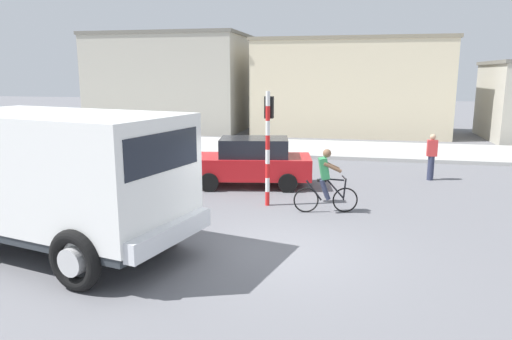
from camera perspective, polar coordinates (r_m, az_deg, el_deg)
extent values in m
plane|color=slate|center=(10.10, 2.44, -9.72)|extent=(120.00, 120.00, 0.00)
cube|color=#ADADA8|center=(23.21, 8.04, 2.54)|extent=(80.00, 5.00, 0.16)
cube|color=white|center=(10.36, -22.63, 0.31)|extent=(5.64, 3.63, 2.20)
cube|color=#2D3338|center=(10.64, -22.14, -5.94)|extent=(5.52, 3.56, 0.16)
cube|color=silver|center=(8.84, -10.16, -7.50)|extent=(0.78, 2.37, 0.36)
cube|color=black|center=(8.57, -11.33, 2.16)|extent=(0.61, 2.10, 0.70)
torus|color=black|center=(10.52, -10.92, -5.87)|extent=(1.13, 0.49, 1.10)
cylinder|color=beige|center=(10.52, -10.92, -5.87)|extent=(0.55, 0.41, 0.50)
torus|color=black|center=(8.71, -21.03, -10.16)|extent=(1.13, 0.49, 1.10)
cylinder|color=beige|center=(8.71, -21.03, -10.16)|extent=(0.55, 0.41, 0.50)
torus|color=black|center=(12.64, -22.84, -3.63)|extent=(1.13, 0.49, 1.10)
cylinder|color=beige|center=(12.64, -22.84, -3.63)|extent=(0.55, 0.41, 0.50)
torus|color=black|center=(12.90, 10.70, -3.57)|extent=(0.67, 0.19, 0.68)
torus|color=black|center=(12.74, 6.06, -3.63)|extent=(0.67, 0.19, 0.68)
cylinder|color=black|center=(12.71, 9.26, -1.13)|extent=(0.59, 0.17, 0.09)
cylinder|color=black|center=(12.77, 9.49, -2.20)|extent=(0.51, 0.15, 0.57)
cylinder|color=black|center=(12.70, 6.99, -2.44)|extent=(0.44, 0.14, 0.57)
cylinder|color=black|center=(12.83, 10.64, -2.30)|extent=(0.10, 0.06, 0.59)
cylinder|color=black|center=(12.75, 10.59, -0.93)|extent=(0.14, 0.49, 0.03)
cube|color=black|center=(12.66, 7.93, -1.25)|extent=(0.26, 0.17, 0.06)
cube|color=#338C51|center=(12.60, 8.20, 0.21)|extent=(0.36, 0.38, 0.59)
sphere|color=brown|center=(12.54, 8.57, 2.01)|extent=(0.22, 0.22, 0.22)
cylinder|color=#2D334C|center=(12.82, 8.19, -2.15)|extent=(0.32, 0.18, 0.57)
cylinder|color=brown|center=(12.78, 8.98, 0.57)|extent=(0.50, 0.20, 0.29)
cylinder|color=#2D334C|center=(12.63, 8.33, -2.37)|extent=(0.32, 0.18, 0.57)
cylinder|color=brown|center=(12.47, 9.22, 0.30)|extent=(0.50, 0.20, 0.29)
cylinder|color=red|center=(13.38, 1.38, -3.45)|extent=(0.12, 0.12, 0.40)
cylinder|color=white|center=(13.29, 1.39, -1.78)|extent=(0.12, 0.12, 0.40)
cylinder|color=red|center=(13.20, 1.40, -0.09)|extent=(0.12, 0.12, 0.40)
cylinder|color=white|center=(13.12, 1.41, 1.62)|extent=(0.12, 0.12, 0.40)
cylinder|color=red|center=(13.06, 1.42, 3.35)|extent=(0.12, 0.12, 0.40)
cylinder|color=white|center=(13.01, 1.43, 5.09)|extent=(0.12, 0.12, 0.40)
cylinder|color=red|center=(12.97, 1.43, 6.85)|extent=(0.12, 0.12, 0.40)
cylinder|color=white|center=(12.95, 1.44, 8.61)|extent=(0.12, 0.12, 0.40)
cube|color=black|center=(13.14, 1.58, 7.56)|extent=(0.24, 0.20, 0.60)
sphere|color=green|center=(13.26, 1.68, 7.60)|extent=(0.14, 0.14, 0.14)
cube|color=red|center=(15.62, -0.78, 0.42)|extent=(4.23, 2.36, 0.70)
cube|color=black|center=(15.50, -0.23, 2.78)|extent=(2.42, 1.80, 0.60)
cylinder|color=black|center=(14.98, -5.68, -1.49)|extent=(0.62, 0.28, 0.60)
cylinder|color=black|center=(16.62, -4.90, -0.17)|extent=(0.62, 0.28, 0.60)
cylinder|color=black|center=(14.85, 3.85, -1.57)|extent=(0.62, 0.28, 0.60)
cylinder|color=black|center=(16.51, 3.68, -0.23)|extent=(0.62, 0.28, 0.60)
cylinder|color=#2D334C|center=(17.62, 20.32, 0.23)|extent=(0.22, 0.22, 0.85)
cube|color=#D13838|center=(17.50, 20.48, 2.49)|extent=(0.34, 0.22, 0.56)
sphere|color=tan|center=(17.45, 20.57, 3.76)|extent=(0.20, 0.20, 0.20)
cube|color=#B2AD9E|center=(32.33, -10.11, 10.18)|extent=(9.68, 6.25, 6.00)
cube|color=slate|center=(32.42, -10.31, 15.67)|extent=(9.88, 6.38, 0.20)
cube|color=beige|center=(29.99, 11.18, 9.61)|extent=(11.38, 5.43, 5.54)
cube|color=gray|center=(30.04, 11.40, 15.08)|extent=(11.61, 5.54, 0.20)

